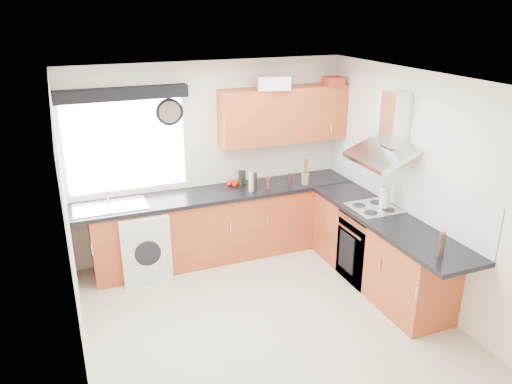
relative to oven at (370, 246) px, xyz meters
name	(u,v)px	position (x,y,z in m)	size (l,w,h in m)	color
ground_plane	(264,317)	(-1.50, -0.30, -0.42)	(3.60, 3.60, 0.00)	beige
ceiling	(266,80)	(-1.50, -0.30, 2.08)	(3.60, 3.60, 0.02)	white
wall_back	(211,160)	(-1.50, 1.50, 0.82)	(3.60, 0.02, 2.50)	silver
wall_front	(370,306)	(-1.50, -2.10, 0.82)	(3.60, 0.02, 2.50)	silver
wall_left	(71,240)	(-3.30, -0.30, 0.82)	(0.02, 3.60, 2.50)	silver
wall_right	(415,186)	(0.30, -0.30, 0.82)	(0.02, 3.60, 2.50)	silver
window	(126,145)	(-2.55, 1.49, 1.12)	(1.40, 0.02, 1.10)	silver
window_blind	(122,94)	(-2.55, 1.40, 1.76)	(1.50, 0.18, 0.14)	black
splashback	(396,184)	(0.29, 0.00, 0.75)	(0.01, 3.00, 0.54)	white
base_cab_back	(212,227)	(-1.60, 1.21, 0.01)	(3.00, 0.58, 0.86)	#913C1C
base_cab_corner	(321,210)	(0.00, 1.20, 0.01)	(0.60, 0.60, 0.86)	#913C1C
base_cab_right	(378,251)	(0.01, -0.15, 0.01)	(0.58, 2.10, 0.86)	#913C1C
worktop_back	(219,194)	(-1.50, 1.20, 0.46)	(3.60, 0.62, 0.05)	black
worktop_right	(389,220)	(0.00, -0.30, 0.46)	(0.62, 2.42, 0.05)	black
sink	(110,204)	(-2.83, 1.20, 0.52)	(0.84, 0.46, 0.10)	silver
oven	(370,246)	(0.00, 0.00, 0.00)	(0.56, 0.58, 0.85)	black
hob_plate	(373,208)	(0.00, 0.00, 0.49)	(0.52, 0.52, 0.01)	silver
extractor_hood	(388,136)	(0.10, 0.00, 1.34)	(0.52, 0.78, 0.66)	silver
upper_cabinets	(284,114)	(-0.55, 1.32, 1.38)	(1.70, 0.35, 0.70)	#913C1C
washing_machine	(144,243)	(-2.50, 1.10, -0.01)	(0.57, 0.55, 0.84)	silver
wall_clock	(170,112)	(-2.00, 1.47, 1.49)	(0.33, 0.33, 0.04)	black
casserole	(273,83)	(-0.75, 1.22, 1.81)	(0.39, 0.28, 0.16)	silver
storage_box	(334,81)	(0.10, 1.22, 1.78)	(0.24, 0.20, 0.11)	#A82D1F
utensil_pot	(305,179)	(-0.35, 1.05, 0.56)	(0.10, 0.10, 0.15)	#726054
kitchen_roll	(385,198)	(0.12, -0.03, 0.61)	(0.12, 0.12, 0.26)	silver
tomato_cluster	(233,183)	(-1.25, 1.35, 0.52)	(0.15, 0.15, 0.07)	red
jar_0	(241,179)	(-1.17, 1.27, 0.59)	(0.07, 0.07, 0.22)	black
jar_1	(244,177)	(-1.10, 1.37, 0.58)	(0.06, 0.06, 0.18)	#18451A
jar_2	(251,182)	(-1.11, 1.06, 0.61)	(0.06, 0.06, 0.24)	#AEA495
jar_3	(268,183)	(-0.87, 1.07, 0.56)	(0.07, 0.07, 0.15)	#551F1E
jar_4	(254,181)	(-1.04, 1.14, 0.59)	(0.07, 0.07, 0.22)	black
jar_5	(290,179)	(-0.54, 1.13, 0.56)	(0.05, 0.05, 0.14)	#3F161D
bottle_0	(442,244)	(-0.09, -1.22, 0.61)	(0.06, 0.06, 0.24)	#30261B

